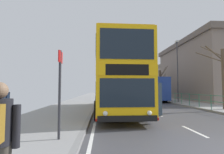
# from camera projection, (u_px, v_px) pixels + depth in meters

# --- Properties ---
(ground) EXTENTS (15.80, 140.00, 0.20)m
(ground) POSITION_uv_depth(u_px,v_px,m) (217.00, 154.00, 4.62)
(ground) COLOR #444449
(double_decker_bus_main) EXTENTS (3.55, 11.53, 4.47)m
(double_decker_bus_main) POSITION_uv_depth(u_px,v_px,m) (115.00, 79.00, 13.26)
(double_decker_bus_main) COLOR #F4B20F
(double_decker_bus_main) RESTS_ON ground
(background_bus_far_lane) EXTENTS (2.64, 9.21, 3.04)m
(background_bus_far_lane) POSITION_uv_depth(u_px,v_px,m) (150.00, 89.00, 25.41)
(background_bus_far_lane) COLOR navy
(background_bus_far_lane) RESTS_ON ground
(pedestrian_railing_far_kerb) EXTENTS (0.05, 28.91, 1.09)m
(pedestrian_railing_far_kerb) POSITION_uv_depth(u_px,v_px,m) (185.00, 97.00, 17.89)
(pedestrian_railing_far_kerb) COLOR #236B4C
(pedestrian_railing_far_kerb) RESTS_ON ground
(pedestrian_companion) EXTENTS (0.55, 0.37, 1.71)m
(pedestrian_companion) POSITION_uv_depth(u_px,v_px,m) (1.00, 105.00, 6.54)
(pedestrian_companion) COLOR #4C473D
(pedestrian_companion) RESTS_ON ground
(bus_stop_sign_near) EXTENTS (0.08, 0.44, 2.71)m
(bus_stop_sign_near) POSITION_uv_depth(u_px,v_px,m) (60.00, 84.00, 5.69)
(bus_stop_sign_near) COLOR #2D2D33
(bus_stop_sign_near) RESTS_ON ground
(street_lamp_far_side) EXTENTS (0.28, 0.60, 7.23)m
(street_lamp_far_side) POSITION_uv_depth(u_px,v_px,m) (177.00, 66.00, 21.78)
(street_lamp_far_side) COLOR #38383D
(street_lamp_far_side) RESTS_ON ground
(bare_tree_far_00) EXTENTS (1.68, 2.32, 5.04)m
(bare_tree_far_00) POSITION_uv_depth(u_px,v_px,m) (223.00, 76.00, 13.93)
(bare_tree_far_00) COLOR brown
(bare_tree_far_00) RESTS_ON ground
(bare_tree_far_01) EXTENTS (2.36, 2.65, 5.27)m
(bare_tree_far_01) POSITION_uv_depth(u_px,v_px,m) (160.00, 83.00, 30.28)
(bare_tree_far_01) COLOR brown
(bare_tree_far_01) RESTS_ON ground
(background_building_00) EXTENTS (13.63, 17.52, 8.58)m
(background_building_00) POSITION_uv_depth(u_px,v_px,m) (222.00, 71.00, 27.58)
(background_building_00) COLOR slate
(background_building_00) RESTS_ON ground
(background_building_01) EXTENTS (8.62, 16.49, 7.77)m
(background_building_01) POSITION_uv_depth(u_px,v_px,m) (176.00, 80.00, 46.59)
(background_building_01) COLOR gray
(background_building_01) RESTS_ON ground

